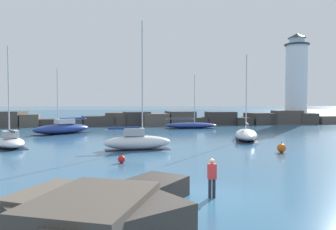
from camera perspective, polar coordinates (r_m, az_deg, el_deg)
The scene contains 13 objects.
ground_plane at distance 14.70m, azimuth 7.31°, elevation -14.01°, with size 600.00×600.00×0.00m, color #336084.
open_sea_beyond at distance 117.88m, azimuth -6.43°, elevation 0.25°, with size 400.00×116.00×0.01m.
breakwater_jetty at distance 58.44m, azimuth -1.37°, elevation -0.77°, with size 71.87×6.41×2.58m.
lighthouse at distance 67.84m, azimuth 21.42°, elevation 5.12°, with size 5.39×5.39×17.27m.
foreground_rocks at distance 11.21m, azimuth -1.99°, elevation -16.27°, with size 16.31×8.03×1.45m.
sailboat_moored_0 at distance 51.37m, azimuth 3.94°, elevation -1.79°, with size 8.31×2.54×8.37m.
sailboat_moored_1 at distance 32.95m, azimuth -25.79°, elevation -4.13°, with size 4.28×5.69×9.23m.
sailboat_moored_2 at distance 36.47m, azimuth 13.46°, elevation -3.32°, with size 4.26×7.09×9.28m.
sailboat_moored_3 at distance 44.52m, azimuth -17.94°, elevation -2.20°, with size 7.59×6.67×8.44m.
sailboat_moored_4 at distance 28.50m, azimuth -5.40°, elevation -4.55°, with size 5.95×2.18×11.08m.
mooring_buoy_orange_near at distance 28.40m, azimuth 19.15°, elevation -5.46°, with size 0.72×0.72×0.92m.
mooring_buoy_far_side at distance 22.50m, azimuth -8.09°, elevation -7.63°, with size 0.51×0.51×0.71m.
person_on_rocks at distance 14.35m, azimuth 7.67°, elevation -10.48°, with size 0.36×0.22×1.71m.
Camera 1 is at (-3.81, -13.59, 4.12)m, focal length 35.00 mm.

